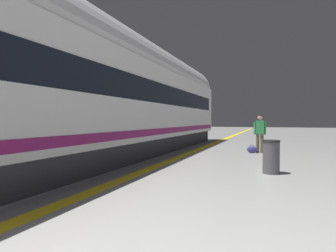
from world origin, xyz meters
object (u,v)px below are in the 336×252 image
object	(u,v)px
high_speed_train	(23,76)
waste_bin	(271,157)
passenger_near	(260,131)
duffel_bag_near	(252,149)

from	to	relation	value
high_speed_train	waste_bin	size ratio (longest dim) A/B	35.19
passenger_near	duffel_bag_near	world-z (taller)	passenger_near
passenger_near	waste_bin	world-z (taller)	passenger_near
high_speed_train	passenger_near	bearing A→B (deg)	57.67
duffel_bag_near	waste_bin	xyz separation A→B (m)	(0.82, -4.92, 0.30)
high_speed_train	duffel_bag_near	world-z (taller)	high_speed_train
waste_bin	passenger_near	bearing A→B (deg)	95.67
passenger_near	duffel_bag_near	distance (m)	0.90
duffel_bag_near	waste_bin	distance (m)	5.00
high_speed_train	duffel_bag_near	size ratio (longest dim) A/B	72.79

